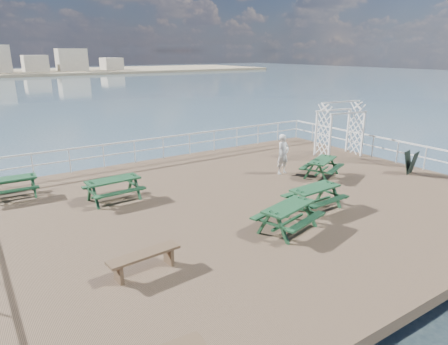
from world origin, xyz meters
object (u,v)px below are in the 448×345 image
at_px(picnic_table_d, 288,212).
at_px(picnic_table_a, 11,183).
at_px(picnic_table_e, 315,193).
at_px(person, 283,154).
at_px(trellis_arbor, 339,132).
at_px(picnic_table_c, 322,164).
at_px(flat_bench_near, 144,258).
at_px(picnic_table_b, 113,185).

bearing_deg(picnic_table_d, picnic_table_a, 115.42).
height_order(picnic_table_e, person, person).
bearing_deg(trellis_arbor, picnic_table_e, -135.07).
bearing_deg(person, picnic_table_c, -54.28).
height_order(picnic_table_a, flat_bench_near, picnic_table_a).
xyz_separation_m(picnic_table_c, picnic_table_e, (-2.90, -2.41, 0.02)).
relative_size(picnic_table_e, flat_bench_near, 1.03).
relative_size(picnic_table_a, person, 1.03).
relative_size(picnic_table_b, picnic_table_d, 0.89).
relative_size(picnic_table_d, picnic_table_e, 1.15).
bearing_deg(flat_bench_near, picnic_table_a, 99.82).
distance_m(picnic_table_a, picnic_table_b, 3.77).
bearing_deg(picnic_table_a, trellis_arbor, -6.65).
bearing_deg(picnic_table_d, picnic_table_b, 108.23).
xyz_separation_m(picnic_table_a, person, (10.13, -3.16, 0.32)).
distance_m(picnic_table_e, person, 4.07).
bearing_deg(person, picnic_table_a, 156.51).
relative_size(picnic_table_a, picnic_table_e, 0.95).
height_order(picnic_table_c, person, person).
height_order(picnic_table_d, flat_bench_near, picnic_table_d).
relative_size(picnic_table_d, person, 1.25).
xyz_separation_m(picnic_table_a, picnic_table_d, (6.45, -7.57, 0.03)).
bearing_deg(picnic_table_e, picnic_table_d, -161.05).
bearing_deg(picnic_table_d, picnic_table_c, 18.59).
relative_size(picnic_table_c, trellis_arbor, 0.78).
height_order(picnic_table_b, person, person).
distance_m(picnic_table_c, picnic_table_e, 3.77).
bearing_deg(picnic_table_b, picnic_table_c, -17.03).
bearing_deg(picnic_table_a, person, -14.67).
distance_m(picnic_table_d, flat_bench_near, 4.46).
xyz_separation_m(picnic_table_d, person, (3.68, 4.41, 0.29)).
distance_m(picnic_table_e, trellis_arbor, 7.64).
distance_m(picnic_table_a, flat_bench_near, 7.72).
relative_size(picnic_table_d, trellis_arbor, 0.78).
distance_m(picnic_table_b, picnic_table_e, 6.99).
distance_m(picnic_table_a, picnic_table_d, 9.94).
height_order(picnic_table_a, picnic_table_e, picnic_table_e).
xyz_separation_m(picnic_table_c, picnic_table_d, (-4.78, -3.18, 0.03)).
bearing_deg(trellis_arbor, person, -160.53).
height_order(picnic_table_b, trellis_arbor, trellis_arbor).
xyz_separation_m(picnic_table_a, picnic_table_e, (8.33, -6.80, 0.02)).
height_order(flat_bench_near, trellis_arbor, trellis_arbor).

